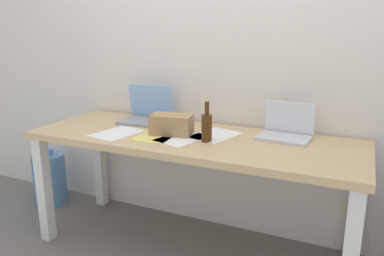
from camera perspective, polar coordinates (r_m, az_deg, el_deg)
The scene contains 13 objects.
ground_plane at distance 2.55m, azimuth 0.00°, elevation -17.50°, with size 8.00×8.00×0.00m, color slate.
back_wall at distance 2.53m, azimuth 3.94°, elevation 13.41°, with size 5.20×0.08×2.60m, color silver.
desk at distance 2.27m, azimuth 0.00°, elevation -3.54°, with size 1.96×0.69×0.74m.
laptop_left at distance 2.59m, azimuth -6.75°, elevation 2.09°, with size 0.34×0.26×0.24m.
laptop_right at distance 2.25m, azimuth 13.81°, elevation -0.39°, with size 0.31×0.23×0.20m.
beer_bottle at distance 2.12m, azimuth 2.22°, elevation 0.26°, with size 0.06×0.06×0.24m.
computer_mouse at distance 2.48m, azimuth -1.51°, elevation 0.79°, with size 0.06×0.10×0.03m, color #D84C38.
cardboard_box at distance 2.26m, azimuth -3.06°, elevation 0.51°, with size 0.24×0.14×0.12m, color tan.
paper_yellow_folder at distance 2.26m, azimuth -5.22°, elevation -1.08°, with size 0.21×0.30×0.00m, color #F4E06B.
paper_sheet_front_left at distance 2.34m, azimuth -11.13°, elevation -0.76°, with size 0.21×0.30×0.00m, color white.
paper_sheet_center at distance 2.20m, azimuth -1.47°, elevation -1.52°, with size 0.21×0.30×0.00m, color white.
paper_sheet_near_back at distance 2.26m, azimuth 3.48°, elevation -1.06°, with size 0.21×0.30×0.00m, color white.
water_cooler_jug at distance 3.24m, azimuth -20.50°, elevation -7.08°, with size 0.25×0.25×0.45m.
Camera 1 is at (0.89, -1.96, 1.36)m, focal length 35.65 mm.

